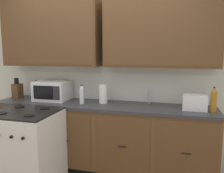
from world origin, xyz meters
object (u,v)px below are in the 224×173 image
at_px(stove_range, 26,149).
at_px(microwave, 52,91).
at_px(knife_block, 17,91).
at_px(bottle_amber, 214,100).
at_px(bottle_clear, 82,94).
at_px(paper_towel_roll, 103,94).
at_px(bottle_red, 37,89).
at_px(toaster, 194,102).

bearing_deg(stove_range, microwave, 91.43).
bearing_deg(knife_block, microwave, 0.69).
height_order(microwave, bottle_amber, bottle_amber).
xyz_separation_m(bottle_clear, bottle_amber, (1.66, -0.02, 0.02)).
bearing_deg(paper_towel_roll, bottle_amber, -5.50).
xyz_separation_m(paper_towel_roll, bottle_clear, (-0.27, -0.11, -0.00)).
bearing_deg(bottle_amber, bottle_red, 175.18).
relative_size(stove_range, bottle_amber, 3.17).
relative_size(bottle_clear, bottle_amber, 0.87).
bearing_deg(stove_range, bottle_clear, 49.30).
height_order(microwave, paper_towel_roll, microwave).
distance_m(microwave, paper_towel_roll, 0.78).
height_order(toaster, bottle_clear, bottle_clear).
xyz_separation_m(bottle_red, bottle_clear, (0.82, -0.19, -0.01)).
height_order(bottle_red, bottle_clear, bottle_red).
height_order(microwave, knife_block, knife_block).
relative_size(stove_range, paper_towel_roll, 3.65).
distance_m(knife_block, bottle_clear, 1.11).
bearing_deg(bottle_red, bottle_clear, -13.01).
xyz_separation_m(microwave, knife_block, (-0.59, -0.01, -0.02)).
relative_size(paper_towel_roll, bottle_red, 0.94).
bearing_deg(paper_towel_roll, knife_block, -179.99).
xyz_separation_m(knife_block, paper_towel_roll, (1.38, 0.00, 0.01)).
bearing_deg(bottle_red, paper_towel_roll, -3.95).
distance_m(paper_towel_roll, bottle_red, 1.10).
bearing_deg(stove_range, bottle_amber, 14.50).
height_order(bottle_clear, bottle_amber, bottle_amber).
distance_m(stove_range, bottle_red, 1.03).
bearing_deg(toaster, microwave, 177.32).
relative_size(knife_block, paper_towel_roll, 1.19).
bearing_deg(paper_towel_roll, stove_range, -137.99).
bearing_deg(paper_towel_roll, toaster, -4.11).
bearing_deg(knife_block, toaster, -1.90).
relative_size(microwave, bottle_amber, 1.60).
bearing_deg(toaster, stove_range, -162.74).
relative_size(stove_range, bottle_red, 3.45).
bearing_deg(knife_block, bottle_red, 14.84).
xyz_separation_m(microwave, bottle_red, (-0.31, 0.07, -0.01)).
height_order(stove_range, bottle_clear, bottle_clear).
bearing_deg(toaster, paper_towel_roll, 175.89).
distance_m(toaster, bottle_amber, 0.22).
bearing_deg(toaster, knife_block, 178.10).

